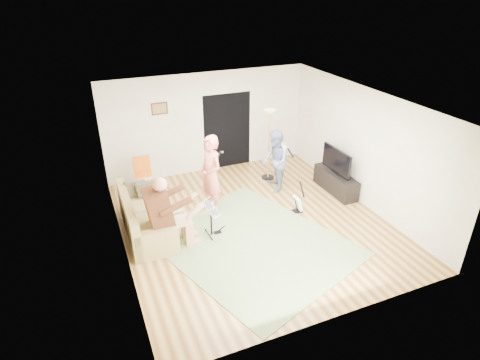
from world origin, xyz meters
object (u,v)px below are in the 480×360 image
at_px(singer, 211,175).
at_px(dining_chair, 145,183).
at_px(sofa, 143,221).
at_px(guitarist, 275,161).
at_px(tv_cabinet, 336,182).
at_px(torchiere_lamp, 269,132).
at_px(guitar_spare, 298,203).
at_px(drum_kit, 211,223).
at_px(television, 336,161).

relative_size(singer, dining_chair, 1.81).
bearing_deg(sofa, guitarist, 11.02).
bearing_deg(guitarist, tv_cabinet, 78.89).
xyz_separation_m(singer, dining_chair, (-1.28, 1.25, -0.55)).
relative_size(dining_chair, tv_cabinet, 0.72).
xyz_separation_m(guitarist, tv_cabinet, (1.37, -0.69, -0.53)).
bearing_deg(singer, guitarist, 88.29).
bearing_deg(torchiere_lamp, guitarist, -102.24).
relative_size(singer, guitar_spare, 2.35).
height_order(sofa, tv_cabinet, sofa).
xyz_separation_m(singer, guitarist, (1.79, 0.37, -0.13)).
bearing_deg(drum_kit, tv_cabinet, 10.16).
distance_m(guitarist, television, 1.49).
distance_m(sofa, dining_chair, 1.59).
height_order(sofa, guitarist, guitarist).
distance_m(singer, guitar_spare, 2.09).
bearing_deg(television, tv_cabinet, 0.00).
distance_m(torchiere_lamp, television, 1.83).
xyz_separation_m(guitar_spare, dining_chair, (-3.08, 2.07, 0.14)).
distance_m(guitarist, dining_chair, 3.23).
bearing_deg(tv_cabinet, sofa, 179.73).
bearing_deg(drum_kit, dining_chair, 113.26).
bearing_deg(dining_chair, drum_kit, -67.50).
xyz_separation_m(guitarist, guitar_spare, (0.00, -1.19, -0.56)).
bearing_deg(sofa, dining_chair, 77.24).
bearing_deg(guitar_spare, dining_chair, 146.02).
bearing_deg(singer, guitar_spare, 51.93).
bearing_deg(guitarist, sofa, -63.31).
height_order(guitar_spare, torchiere_lamp, torchiere_lamp).
height_order(guitar_spare, dining_chair, dining_chair).
relative_size(sofa, guitar_spare, 2.71).
relative_size(guitar_spare, dining_chair, 0.77).
relative_size(sofa, drum_kit, 3.17).
distance_m(singer, television, 3.13).
bearing_deg(guitar_spare, torchiere_lamp, 85.72).
height_order(dining_chair, television, television).
xyz_separation_m(singer, guitar_spare, (1.79, -0.82, -0.69)).
relative_size(sofa, television, 1.97).
bearing_deg(guitarist, dining_chair, -90.27).
xyz_separation_m(sofa, drum_kit, (1.29, -0.65, 0.01)).
xyz_separation_m(sofa, dining_chair, (0.35, 1.55, 0.08)).
distance_m(sofa, singer, 1.77).
bearing_deg(tv_cabinet, television, 180.00).
bearing_deg(drum_kit, sofa, 153.33).
bearing_deg(guitarist, television, 78.03).
relative_size(singer, tv_cabinet, 1.30).
distance_m(sofa, drum_kit, 1.45).
bearing_deg(dining_chair, sofa, -103.51).
xyz_separation_m(drum_kit, torchiere_lamp, (2.27, 1.95, 1.01)).
bearing_deg(drum_kit, torchiere_lamp, 40.62).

